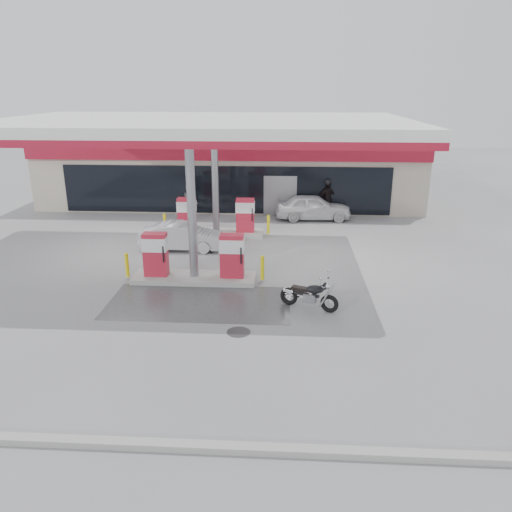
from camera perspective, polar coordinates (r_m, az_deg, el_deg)
The scene contains 14 objects.
ground at distance 16.76m, azimuth -8.22°, elevation -5.26°, with size 90.00×90.00×0.00m, color gray.
wet_patch at distance 16.67m, azimuth -6.53°, elevation -5.32°, with size 6.00×3.00×0.00m, color #4C4C4F.
drain_cover at distance 14.69m, azimuth -2.01°, elevation -8.67°, with size 0.70×0.70×0.01m, color #38383A.
kerb at distance 10.92m, azimuth -15.84°, elevation -19.91°, with size 28.00×0.25×0.15m, color gray.
store_building at distance 31.45m, azimuth -2.65°, elevation 10.07°, with size 22.00×8.22×4.00m.
canopy at distance 20.30m, azimuth -6.10°, elevation 14.44°, with size 16.00×10.02×5.51m.
pump_island_near at distance 18.32m, azimuth -7.11°, elevation -0.69°, with size 5.14×1.30×1.78m.
pump_island_far at distance 23.99m, azimuth -4.58°, elevation 4.09°, with size 5.14×1.30×1.78m.
parked_motorcycle at distance 16.06m, azimuth 6.19°, elevation -4.53°, with size 1.88×1.05×1.01m.
sedan_white at distance 26.92m, azimuth 6.56°, elevation 5.59°, with size 1.60×3.98×1.36m, color white.
attendant at distance 26.89m, azimuth -7.47°, elevation 6.22°, with size 0.96×0.75×1.98m, color slate.
hatchback_silver at distance 21.94m, azimuth -8.47°, elevation 2.23°, with size 1.26×3.61×1.19m, color #B2B4BB.
parked_car_left at distance 30.79m, azimuth -12.47°, elevation 6.66°, with size 1.48×3.63×1.05m, color #5B1321.
biker_walking at distance 27.49m, azimuth 8.13°, elevation 6.45°, with size 1.15×0.48×1.96m, color black.
Camera 1 is at (3.28, -14.97, 6.78)m, focal length 35.00 mm.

